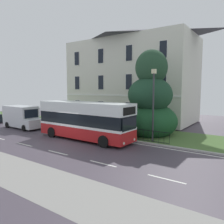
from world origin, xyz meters
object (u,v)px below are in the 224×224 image
at_px(georgian_townhouse, 131,75).
at_px(litter_bin, 110,128).
at_px(white_panel_van, 22,117).
at_px(single_decker_bus, 85,120).
at_px(street_lamp_post, 153,100).
at_px(evergreen_tree, 150,105).

xyz_separation_m(georgian_townhouse, litter_bin, (3.16, -9.85, -5.71)).
bearing_deg(white_panel_van, single_decker_bus, 0.47).
height_order(single_decker_bus, white_panel_van, single_decker_bus).
xyz_separation_m(street_lamp_post, litter_bin, (-4.77, 0.40, -2.89)).
bearing_deg(georgian_townhouse, evergreen_tree, -50.23).
bearing_deg(white_panel_van, evergreen_tree, 20.44).
relative_size(georgian_townhouse, single_decker_bus, 1.84).
relative_size(evergreen_tree, single_decker_bus, 0.91).
distance_m(georgian_townhouse, evergreen_tree, 10.74).
bearing_deg(litter_bin, single_decker_bus, -103.19).
bearing_deg(evergreen_tree, white_panel_van, -161.25).
relative_size(white_panel_van, litter_bin, 4.58).
bearing_deg(street_lamp_post, litter_bin, 175.26).
height_order(street_lamp_post, litter_bin, street_lamp_post).
relative_size(single_decker_bus, street_lamp_post, 1.56).
relative_size(white_panel_van, street_lamp_post, 0.90).
distance_m(evergreen_tree, litter_bin, 4.53).
relative_size(single_decker_bus, white_panel_van, 1.73).
bearing_deg(georgian_townhouse, street_lamp_post, -52.26).
bearing_deg(white_panel_van, litter_bin, 15.94).
xyz_separation_m(georgian_townhouse, evergreen_tree, (6.51, -7.82, -3.43)).
relative_size(evergreen_tree, street_lamp_post, 1.43).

